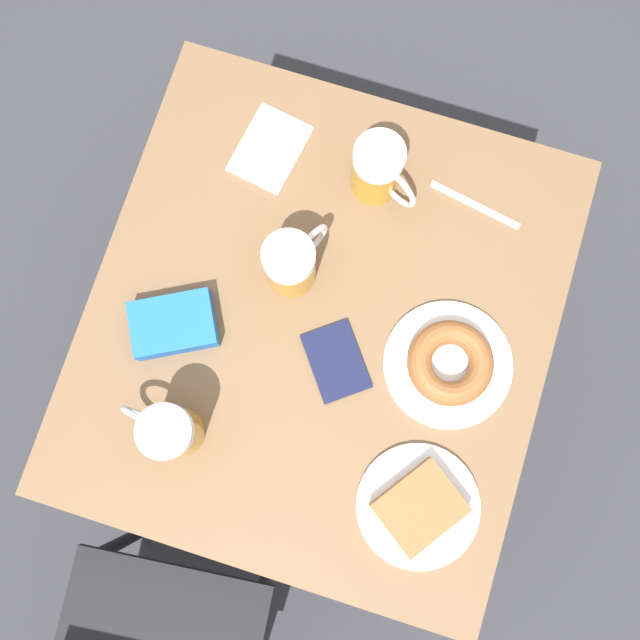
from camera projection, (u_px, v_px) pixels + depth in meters
The scene contains 11 objects.
ground_plane at pixel (320, 365), 1.94m from camera, with size 8.00×8.00×0.00m, color #333338.
table at pixel (320, 328), 1.30m from camera, with size 0.80×0.86×0.71m.
plate_with_cake at pixel (419, 507), 1.17m from camera, with size 0.21×0.21×0.04m.
plate_with_donut at pixel (449, 364), 1.20m from camera, with size 0.22×0.22×0.05m.
beer_mug_left at pixel (291, 263), 1.19m from camera, with size 0.09×0.13×0.14m.
beer_mug_center at pixel (378, 170), 1.21m from camera, with size 0.13×0.09×0.14m.
beer_mug_right at pixel (170, 431), 1.14m from camera, with size 0.13×0.09×0.14m.
napkin_folded at pixel (270, 149), 1.29m from camera, with size 0.13×0.16×0.00m.
fork at pixel (475, 205), 1.27m from camera, with size 0.17×0.04×0.00m.
passport_near_edge at pixel (336, 361), 1.22m from camera, with size 0.15×0.15×0.01m.
blue_pouch at pixel (173, 325), 1.22m from camera, with size 0.17×0.15×0.05m.
Camera 1 is at (-0.06, 0.19, 1.93)m, focal length 40.00 mm.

